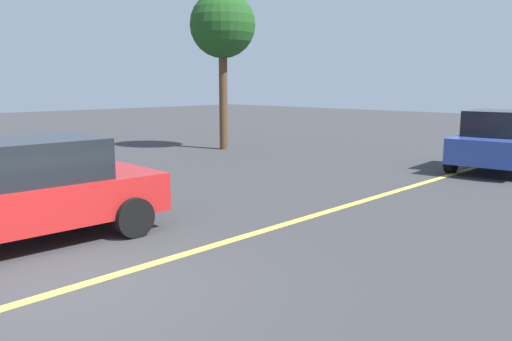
# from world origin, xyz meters

# --- Properties ---
(ground_plane) EXTENTS (80.00, 80.00, 0.00)m
(ground_plane) POSITION_xyz_m (0.00, 0.00, 0.00)
(ground_plane) COLOR #38383A
(lane_marking_centre) EXTENTS (28.00, 0.16, 0.01)m
(lane_marking_centre) POSITION_xyz_m (3.00, 0.00, 0.01)
(lane_marking_centre) COLOR #E0D14C
(car_red_near_curb) EXTENTS (4.46, 2.18, 1.58)m
(car_red_near_curb) POSITION_xyz_m (0.39, 2.21, 0.80)
(car_red_near_curb) COLOR red
(car_red_near_curb) RESTS_ON ground_plane
(car_blue_approaching) EXTENTS (4.24, 2.24, 1.68)m
(car_blue_approaching) POSITION_xyz_m (12.49, -0.62, 0.84)
(car_blue_approaching) COLOR #2D479E
(car_blue_approaching) RESTS_ON ground_plane
(tree_left_verge) EXTENTS (2.37, 2.37, 5.70)m
(tree_left_verge) POSITION_xyz_m (10.21, 8.44, 4.45)
(tree_left_verge) COLOR #513823
(tree_left_verge) RESTS_ON ground_plane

